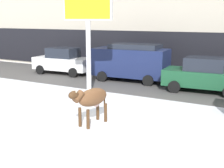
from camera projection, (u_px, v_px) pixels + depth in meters
name	position (u px, v px, depth m)	size (l,w,h in m)	color
ground_plane	(76.00, 122.00, 11.32)	(120.00, 120.00, 0.00)	white
road_strip	(152.00, 85.00, 17.74)	(60.00, 5.60, 0.01)	#514F4C
cow_brown	(92.00, 98.00, 10.89)	(0.80, 1.93, 1.54)	brown
billboard	(88.00, 8.00, 14.67)	(2.52, 0.62, 5.56)	silver
car_white_sedan	(63.00, 61.00, 21.25)	(4.31, 2.19, 1.84)	white
car_navy_van	(131.00, 61.00, 18.71)	(4.71, 2.35, 2.32)	#19234C
car_darkgreen_sedan	(204.00, 75.00, 15.90)	(4.31, 2.19, 1.84)	#194C2D
pedestrian_near_billboard	(103.00, 59.00, 22.57)	(0.36, 0.24, 1.73)	#282833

